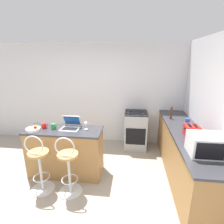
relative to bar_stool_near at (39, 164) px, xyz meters
name	(u,v)px	position (x,y,z in m)	size (l,w,h in m)	color
ground_plane	(71,198)	(0.57, -0.13, -0.51)	(20.00, 20.00, 0.00)	gray
wall_back	(97,94)	(0.57, 2.11, 0.79)	(12.00, 0.06, 2.60)	silver
breakfast_bar	(66,152)	(0.25, 0.53, -0.04)	(1.43, 0.57, 0.94)	#9E703D
counter_right	(184,153)	(2.52, 0.73, -0.04)	(0.61, 2.74, 0.94)	#9E703D
bar_stool_near	(39,164)	(0.00, 0.00, 0.00)	(0.40, 0.40, 1.07)	silver
bar_stool_far	(68,167)	(0.50, 0.00, 0.00)	(0.40, 0.40, 1.07)	silver
laptop	(71,125)	(0.36, 0.61, 0.48)	(0.34, 0.32, 0.23)	silver
microwave	(208,145)	(2.55, -0.09, 0.57)	(0.50, 0.38, 0.28)	white
toaster	(192,131)	(2.53, 0.51, 0.52)	(0.25, 0.26, 0.19)	red
stove_range	(135,130)	(1.62, 1.77, -0.04)	(0.55, 0.59, 0.94)	#9EA3A8
pepper_mill	(171,113)	(2.36, 1.39, 0.56)	(0.05, 0.05, 0.28)	#4C2D19
mug_green	(54,126)	(0.06, 0.53, 0.48)	(0.10, 0.08, 0.10)	#338447
fruit_bowl	(34,129)	(-0.27, 0.40, 0.46)	(0.25, 0.25, 0.11)	silver
mug_red	(44,126)	(-0.14, 0.55, 0.47)	(0.10, 0.08, 0.10)	red
mug_blue	(187,121)	(2.65, 1.18, 0.47)	(0.09, 0.07, 0.09)	#2D51AD
wine_glass_tall	(86,124)	(0.67, 0.58, 0.54)	(0.07, 0.07, 0.15)	silver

